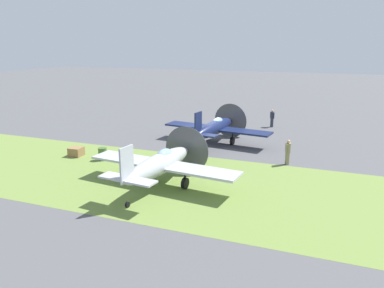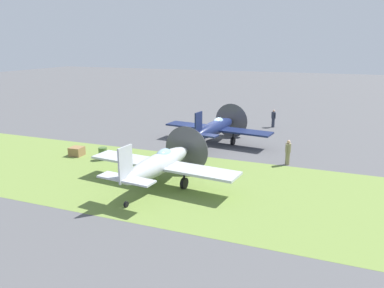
# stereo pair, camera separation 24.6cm
# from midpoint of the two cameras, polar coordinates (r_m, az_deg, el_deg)

# --- Properties ---
(ground_plane) EXTENTS (160.00, 160.00, 0.00)m
(ground_plane) POSITION_cam_midpoint_polar(r_m,az_deg,el_deg) (31.46, 2.27, 0.39)
(ground_plane) COLOR #515154
(grass_verge) EXTENTS (120.00, 11.00, 0.01)m
(grass_verge) POSITION_cam_midpoint_polar(r_m,az_deg,el_deg) (23.00, -5.75, -5.30)
(grass_verge) COLOR olive
(grass_verge) RESTS_ON ground
(airplane_lead) EXTENTS (9.19, 7.30, 3.25)m
(airplane_lead) POSITION_cam_midpoint_polar(r_m,az_deg,el_deg) (30.51, 3.93, 2.53)
(airplane_lead) COLOR #141E47
(airplane_lead) RESTS_ON ground
(airplane_wingman) EXTENTS (9.32, 7.39, 3.31)m
(airplane_wingman) POSITION_cam_midpoint_polar(r_m,az_deg,el_deg) (21.36, -4.58, -2.98)
(airplane_wingman) COLOR #B2B7BC
(airplane_wingman) RESTS_ON ground
(ground_crew_chief) EXTENTS (0.38, 0.60, 1.73)m
(ground_crew_chief) POSITION_cam_midpoint_polar(r_m,az_deg,el_deg) (26.06, 14.67, -1.16)
(ground_crew_chief) COLOR #847A5B
(ground_crew_chief) RESTS_ON ground
(ground_crew_mechanic) EXTENTS (0.48, 0.48, 1.73)m
(ground_crew_mechanic) POSITION_cam_midpoint_polar(r_m,az_deg,el_deg) (37.49, 12.47, 3.88)
(ground_crew_mechanic) COLOR #2D3342
(ground_crew_mechanic) RESTS_ON ground
(fuel_drum) EXTENTS (0.60, 0.60, 0.90)m
(fuel_drum) POSITION_cam_midpoint_polar(r_m,az_deg,el_deg) (27.13, -13.16, -1.44)
(fuel_drum) COLOR #476633
(fuel_drum) RESTS_ON ground
(supply_crate) EXTENTS (0.95, 0.95, 0.64)m
(supply_crate) POSITION_cam_midpoint_polar(r_m,az_deg,el_deg) (28.67, -16.91, -1.08)
(supply_crate) COLOR olive
(supply_crate) RESTS_ON ground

